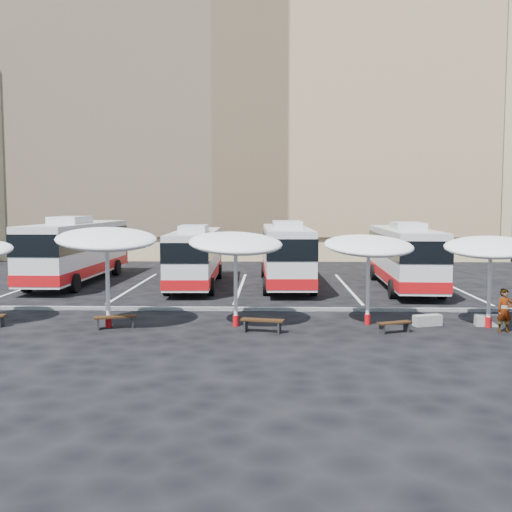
{
  "coord_description": "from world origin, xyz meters",
  "views": [
    {
      "loc": [
        1.76,
        -25.52,
        4.7
      ],
      "look_at": [
        1.0,
        3.0,
        2.2
      ],
      "focal_mm": 42.0,
      "sensor_mm": 36.0,
      "label": 1
    }
  ],
  "objects_px": {
    "bus_3": "(404,254)",
    "wood_bench_1": "(115,319)",
    "sunshade_1": "(107,240)",
    "bus_1": "(196,255)",
    "sunshade_2": "(236,244)",
    "passenger_0": "(504,311)",
    "wood_bench_3": "(395,325)",
    "conc_bench_1": "(491,320)",
    "sunshade_3": "(369,246)",
    "bus_0": "(77,249)",
    "bus_2": "(286,252)",
    "sunshade_4": "(491,248)",
    "wood_bench_2": "(262,322)",
    "conc_bench_0": "(427,320)"
  },
  "relations": [
    {
      "from": "bus_3",
      "to": "wood_bench_1",
      "type": "bearing_deg",
      "value": -137.33
    },
    {
      "from": "sunshade_1",
      "to": "wood_bench_1",
      "type": "relative_size",
      "value": 3.02
    },
    {
      "from": "bus_3",
      "to": "sunshade_1",
      "type": "bearing_deg",
      "value": -138.51
    },
    {
      "from": "bus_1",
      "to": "sunshade_2",
      "type": "height_order",
      "value": "sunshade_2"
    },
    {
      "from": "passenger_0",
      "to": "wood_bench_3",
      "type": "bearing_deg",
      "value": 173.52
    },
    {
      "from": "sunshade_1",
      "to": "wood_bench_3",
      "type": "relative_size",
      "value": 3.6
    },
    {
      "from": "sunshade_2",
      "to": "conc_bench_1",
      "type": "height_order",
      "value": "sunshade_2"
    },
    {
      "from": "sunshade_3",
      "to": "wood_bench_1",
      "type": "distance_m",
      "value": 10.06
    },
    {
      "from": "bus_0",
      "to": "wood_bench_1",
      "type": "height_order",
      "value": "bus_0"
    },
    {
      "from": "bus_2",
      "to": "sunshade_3",
      "type": "bearing_deg",
      "value": -77.07
    },
    {
      "from": "sunshade_4",
      "to": "wood_bench_3",
      "type": "height_order",
      "value": "sunshade_4"
    },
    {
      "from": "bus_2",
      "to": "sunshade_2",
      "type": "relative_size",
      "value": 2.61
    },
    {
      "from": "sunshade_4",
      "to": "wood_bench_1",
      "type": "distance_m",
      "value": 14.41
    },
    {
      "from": "sunshade_1",
      "to": "sunshade_3",
      "type": "bearing_deg",
      "value": 4.75
    },
    {
      "from": "conc_bench_1",
      "to": "sunshade_4",
      "type": "bearing_deg",
      "value": -125.38
    },
    {
      "from": "bus_0",
      "to": "wood_bench_2",
      "type": "distance_m",
      "value": 17.79
    },
    {
      "from": "sunshade_3",
      "to": "passenger_0",
      "type": "height_order",
      "value": "sunshade_3"
    },
    {
      "from": "sunshade_3",
      "to": "wood_bench_2",
      "type": "bearing_deg",
      "value": -159.17
    },
    {
      "from": "sunshade_3",
      "to": "wood_bench_3",
      "type": "bearing_deg",
      "value": -64.2
    },
    {
      "from": "bus_0",
      "to": "wood_bench_3",
      "type": "relative_size",
      "value": 9.25
    },
    {
      "from": "sunshade_1",
      "to": "sunshade_2",
      "type": "height_order",
      "value": "sunshade_1"
    },
    {
      "from": "bus_1",
      "to": "sunshade_1",
      "type": "distance_m",
      "value": 11.92
    },
    {
      "from": "wood_bench_3",
      "to": "sunshade_3",
      "type": "bearing_deg",
      "value": 115.8
    },
    {
      "from": "bus_2",
      "to": "bus_3",
      "type": "xyz_separation_m",
      "value": [
        6.53,
        -0.98,
        -0.02
      ]
    },
    {
      "from": "bus_1",
      "to": "sunshade_3",
      "type": "relative_size",
      "value": 2.77
    },
    {
      "from": "bus_2",
      "to": "sunshade_1",
      "type": "height_order",
      "value": "sunshade_1"
    },
    {
      "from": "bus_2",
      "to": "conc_bench_1",
      "type": "height_order",
      "value": "bus_2"
    },
    {
      "from": "bus_1",
      "to": "bus_0",
      "type": "bearing_deg",
      "value": 168.31
    },
    {
      "from": "bus_0",
      "to": "conc_bench_1",
      "type": "bearing_deg",
      "value": -29.97
    },
    {
      "from": "bus_3",
      "to": "sunshade_4",
      "type": "xyz_separation_m",
      "value": [
        0.9,
        -10.68,
        1.16
      ]
    },
    {
      "from": "bus_2",
      "to": "wood_bench_3",
      "type": "distance_m",
      "value": 13.36
    },
    {
      "from": "bus_1",
      "to": "wood_bench_1",
      "type": "xyz_separation_m",
      "value": [
        -1.53,
        -11.88,
        -1.42
      ]
    },
    {
      "from": "bus_1",
      "to": "sunshade_4",
      "type": "bearing_deg",
      "value": -43.51
    },
    {
      "from": "bus_3",
      "to": "sunshade_1",
      "type": "relative_size",
      "value": 2.4
    },
    {
      "from": "wood_bench_2",
      "to": "passenger_0",
      "type": "relative_size",
      "value": 1.02
    },
    {
      "from": "bus_0",
      "to": "conc_bench_0",
      "type": "distance_m",
      "value": 21.56
    },
    {
      "from": "conc_bench_1",
      "to": "bus_3",
      "type": "bearing_deg",
      "value": 95.94
    },
    {
      "from": "sunshade_3",
      "to": "wood_bench_3",
      "type": "height_order",
      "value": "sunshade_3"
    },
    {
      "from": "wood_bench_3",
      "to": "conc_bench_0",
      "type": "relative_size",
      "value": 1.22
    },
    {
      "from": "bus_2",
      "to": "conc_bench_1",
      "type": "relative_size",
      "value": 10.26
    },
    {
      "from": "sunshade_1",
      "to": "sunshade_4",
      "type": "distance_m",
      "value": 14.47
    },
    {
      "from": "bus_3",
      "to": "conc_bench_1",
      "type": "xyz_separation_m",
      "value": [
        1.08,
        -10.42,
        -1.67
      ]
    },
    {
      "from": "bus_2",
      "to": "sunshade_4",
      "type": "relative_size",
      "value": 2.71
    },
    {
      "from": "bus_2",
      "to": "conc_bench_0",
      "type": "xyz_separation_m",
      "value": [
        5.19,
        -11.41,
        -1.7
      ]
    },
    {
      "from": "bus_2",
      "to": "sunshade_3",
      "type": "height_order",
      "value": "bus_2"
    },
    {
      "from": "sunshade_1",
      "to": "wood_bench_1",
      "type": "distance_m",
      "value": 3.01
    },
    {
      "from": "wood_bench_3",
      "to": "passenger_0",
      "type": "height_order",
      "value": "passenger_0"
    },
    {
      "from": "conc_bench_0",
      "to": "sunshade_2",
      "type": "bearing_deg",
      "value": -177.76
    },
    {
      "from": "bus_2",
      "to": "conc_bench_1",
      "type": "distance_m",
      "value": 13.82
    },
    {
      "from": "sunshade_4",
      "to": "sunshade_2",
      "type": "bearing_deg",
      "value": -179.79
    }
  ]
}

